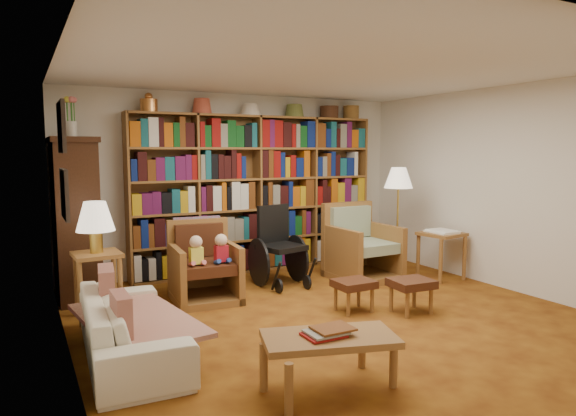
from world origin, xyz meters
TOP-DOWN VIEW (x-y plane):
  - floor at (0.00, 0.00)m, footprint 5.00×5.00m
  - ceiling at (0.00, 0.00)m, footprint 5.00×5.00m
  - wall_back at (0.00, 2.50)m, footprint 5.00×0.00m
  - wall_front at (0.00, -2.50)m, footprint 5.00×0.00m
  - wall_left at (-2.50, 0.00)m, footprint 0.00×5.00m
  - wall_right at (2.50, 0.00)m, footprint 0.00×5.00m
  - bookshelf at (0.20, 2.33)m, footprint 3.60×0.30m
  - curio_cabinet at (-2.25, 2.00)m, footprint 0.50×0.95m
  - framed_pictures at (-2.48, 0.30)m, footprint 0.03×0.52m
  - sofa at (-2.05, -0.07)m, footprint 1.82×0.79m
  - sofa_throw at (-2.00, -0.07)m, footprint 0.95×1.52m
  - cushion_left at (-2.18, 0.28)m, footprint 0.18×0.42m
  - cushion_right at (-2.18, -0.42)m, footprint 0.11×0.35m
  - side_table_lamp at (-2.15, 1.09)m, footprint 0.48×0.48m
  - table_lamp at (-2.15, 1.09)m, footprint 0.38×0.38m
  - armchair_leather at (-0.98, 1.28)m, footprint 0.78×0.83m
  - armchair_sage at (1.21, 1.27)m, footprint 0.82×0.86m
  - wheelchair at (0.10, 1.47)m, footprint 0.59×0.81m
  - floor_lamp at (1.84, 1.23)m, footprint 0.39×0.39m
  - side_table_papers at (2.15, 0.70)m, footprint 0.57×0.57m
  - footstool_a at (0.29, 0.06)m, footprint 0.40×0.34m
  - footstool_b at (0.80, -0.26)m, footprint 0.45×0.39m
  - coffee_table at (-0.91, -1.34)m, footprint 1.04×0.73m

SIDE VIEW (x-z plane):
  - floor at x=0.00m, z-range 0.00..0.00m
  - sofa at x=-2.05m, z-range 0.00..0.52m
  - footstool_a at x=0.29m, z-range 0.11..0.45m
  - footstool_b at x=0.80m, z-range 0.11..0.48m
  - sofa_throw at x=-2.00m, z-range 0.28..0.32m
  - coffee_table at x=-0.91m, z-range 0.12..0.58m
  - armchair_leather at x=-0.98m, z-range -0.09..0.84m
  - armchair_sage at x=1.21m, z-range -0.12..0.88m
  - cushion_left at x=-2.18m, z-range 0.24..0.66m
  - cushion_right at x=-2.18m, z-range 0.27..0.63m
  - wheelchair at x=0.10m, z-range -0.05..0.97m
  - side_table_lamp at x=-2.15m, z-range 0.17..0.86m
  - side_table_papers at x=2.15m, z-range 0.19..0.84m
  - curio_cabinet at x=-2.25m, z-range -0.25..2.15m
  - table_lamp at x=-2.15m, z-range 0.78..1.30m
  - bookshelf at x=0.20m, z-range -0.04..2.38m
  - wall_back at x=0.00m, z-range -1.25..3.75m
  - wall_front at x=0.00m, z-range -1.25..3.75m
  - wall_left at x=-2.50m, z-range -1.25..3.75m
  - wall_right at x=2.50m, z-range -1.25..3.75m
  - floor_lamp at x=1.84m, z-range 0.54..2.02m
  - framed_pictures at x=-2.48m, z-range 1.14..2.11m
  - ceiling at x=0.00m, z-range 2.50..2.50m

